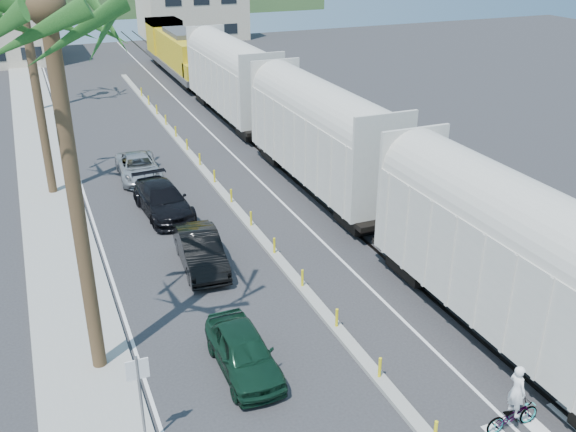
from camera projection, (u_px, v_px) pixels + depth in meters
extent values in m
plane|color=#28282B|center=(414.00, 422.00, 18.45)|extent=(140.00, 140.00, 0.00)
cube|color=gray|center=(46.00, 175.00, 36.47)|extent=(3.00, 90.00, 0.15)
cube|color=black|center=(242.00, 135.00, 43.47)|extent=(0.12, 100.00, 0.06)
cube|color=black|center=(262.00, 133.00, 43.97)|extent=(0.12, 100.00, 0.06)
cube|color=gray|center=(215.00, 183.00, 35.23)|extent=(0.45, 60.00, 0.15)
cylinder|color=yellow|center=(435.00, 432.00, 17.40)|extent=(0.10, 0.10, 0.70)
cylinder|color=yellow|center=(380.00, 367.00, 19.93)|extent=(0.10, 0.10, 0.70)
cylinder|color=yellow|center=(337.00, 318.00, 22.45)|extent=(0.10, 0.10, 0.70)
cylinder|color=yellow|center=(302.00, 278.00, 24.97)|extent=(0.10, 0.10, 0.70)
cylinder|color=yellow|center=(274.00, 245.00, 27.49)|extent=(0.10, 0.10, 0.70)
cylinder|color=yellow|center=(251.00, 218.00, 30.01)|extent=(0.10, 0.10, 0.70)
cylinder|color=yellow|center=(231.00, 196.00, 32.53)|extent=(0.10, 0.10, 0.70)
cylinder|color=yellow|center=(214.00, 176.00, 35.06)|extent=(0.10, 0.10, 0.70)
cylinder|color=yellow|center=(200.00, 159.00, 37.58)|extent=(0.10, 0.10, 0.70)
cylinder|color=yellow|center=(187.00, 144.00, 40.10)|extent=(0.10, 0.10, 0.70)
cylinder|color=yellow|center=(176.00, 131.00, 42.62)|extent=(0.10, 0.10, 0.70)
cylinder|color=yellow|center=(166.00, 120.00, 45.14)|extent=(0.10, 0.10, 0.70)
cylinder|color=yellow|center=(157.00, 110.00, 47.67)|extent=(0.10, 0.10, 0.70)
cylinder|color=yellow|center=(149.00, 100.00, 50.19)|extent=(0.10, 0.10, 0.70)
cylinder|color=yellow|center=(141.00, 92.00, 52.71)|extent=(0.10, 0.10, 0.70)
cube|color=silver|center=(77.00, 172.00, 37.10)|extent=(0.12, 90.00, 0.01)
cube|color=silver|center=(230.00, 152.00, 40.34)|extent=(0.12, 90.00, 0.01)
cube|color=beige|center=(516.00, 273.00, 20.86)|extent=(3.00, 12.88, 3.40)
cylinder|color=beige|center=(524.00, 226.00, 20.15)|extent=(2.90, 12.58, 2.90)
cube|color=black|center=(506.00, 330.00, 21.77)|extent=(2.60, 12.88, 1.00)
cube|color=beige|center=(320.00, 142.00, 33.46)|extent=(3.00, 12.88, 3.40)
cylinder|color=beige|center=(321.00, 110.00, 32.76)|extent=(2.90, 12.58, 2.90)
cube|color=black|center=(319.00, 181.00, 34.38)|extent=(2.60, 12.88, 1.00)
cube|color=beige|center=(232.00, 82.00, 46.07)|extent=(3.00, 12.88, 3.40)
cylinder|color=beige|center=(231.00, 58.00, 45.37)|extent=(2.90, 12.58, 2.90)
cube|color=black|center=(233.00, 112.00, 46.99)|extent=(2.60, 12.88, 1.00)
cube|color=#4C4C4F|center=(180.00, 65.00, 60.21)|extent=(3.00, 17.00, 0.50)
cube|color=#B89D12|center=(181.00, 50.00, 58.72)|extent=(2.70, 12.24, 2.60)
cube|color=#B89D12|center=(165.00, 35.00, 64.30)|extent=(3.00, 3.74, 3.20)
cube|color=black|center=(180.00, 71.00, 60.46)|extent=(2.60, 13.60, 0.90)
cylinder|color=brown|center=(77.00, 213.00, 18.43)|extent=(0.44, 0.44, 11.00)
sphere|color=#194916|center=(47.00, 7.00, 16.08)|extent=(3.20, 3.20, 3.20)
cylinder|color=brown|center=(38.00, 101.00, 31.98)|extent=(0.44, 0.44, 10.00)
cylinder|color=brown|center=(27.00, 30.00, 46.80)|extent=(0.44, 0.44, 12.00)
cylinder|color=slate|center=(141.00, 403.00, 16.97)|extent=(0.08, 0.08, 3.00)
cube|color=silver|center=(137.00, 370.00, 16.51)|extent=(0.60, 0.04, 0.60)
cube|color=#B6A890|center=(191.00, 8.00, 80.03)|extent=(12.00, 10.00, 7.00)
imported|color=black|center=(243.00, 351.00, 20.33)|extent=(1.70, 4.18, 1.42)
imported|color=black|center=(201.00, 251.00, 26.51)|extent=(2.24, 4.80, 1.51)
imported|color=black|center=(163.00, 200.00, 31.42)|extent=(2.83, 5.42, 1.49)
imported|color=#A5A8AA|center=(139.00, 167.00, 35.87)|extent=(2.57, 4.90, 1.31)
imported|color=#9EA0A5|center=(512.00, 415.00, 18.03)|extent=(0.64, 1.76, 0.92)
imported|color=white|center=(517.00, 390.00, 17.66)|extent=(0.59, 0.39, 1.60)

